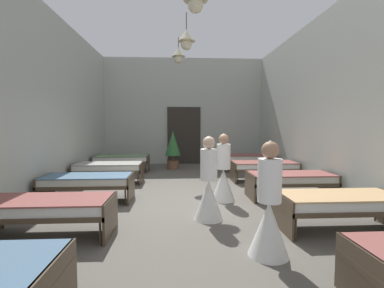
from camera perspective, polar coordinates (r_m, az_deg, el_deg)
The scene contains 14 objects.
ground_plane at distance 6.32m, azimuth -0.16°, elevation -11.81°, with size 7.22×11.95×0.10m, color #59544C.
room_shell at distance 7.47m, azimuth -0.74°, elevation 8.34°, with size 7.02×11.55×4.44m.
bed_left_row_1 at distance 4.75m, azimuth -27.68°, elevation -11.54°, with size 1.90×0.84×0.57m.
bed_right_row_1 at distance 5.06m, azimuth 28.18°, elevation -10.62°, with size 1.90×0.84×0.57m.
bed_left_row_2 at distance 6.48m, azimuth -20.70°, elevation -7.22°, with size 1.90×0.84×0.57m.
bed_right_row_2 at distance 6.71m, azimuth 19.64°, elevation -6.81°, with size 1.90×0.84×0.57m.
bed_left_row_3 at distance 8.29m, azimuth -16.76°, elevation -4.69°, with size 1.90×0.84×0.57m.
bed_right_row_3 at distance 8.47m, azimuth 14.62°, elevation -4.47°, with size 1.90×0.84×0.57m.
bed_left_row_4 at distance 10.13m, azimuth -14.26°, elevation -3.06°, with size 1.90×0.84×0.57m.
bed_right_row_4 at distance 10.27m, azimuth 11.37°, elevation -2.92°, with size 1.90×0.84×0.57m.
nurse_near_aisle at distance 3.75m, azimuth 15.58°, elevation -13.94°, with size 0.52×0.52×1.49m.
nurse_mid_aisle at distance 4.94m, azimuth 3.46°, elevation -9.40°, with size 0.52×0.52×1.49m.
nurse_far_aisle at distance 6.15m, azimuth 6.49°, elevation -6.72°, with size 0.52×0.52×1.49m.
potted_plant at distance 10.40m, azimuth -3.96°, elevation -0.53°, with size 0.58×0.58×1.43m.
Camera 1 is at (-0.33, -6.06, 1.68)m, focal length 25.87 mm.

